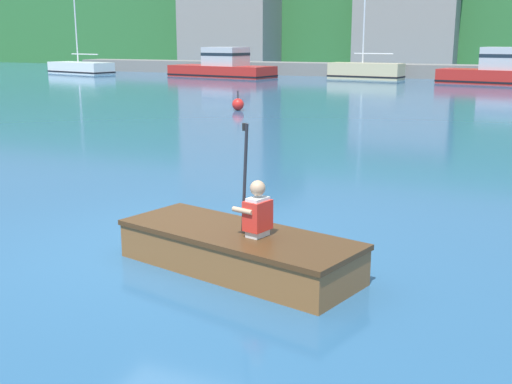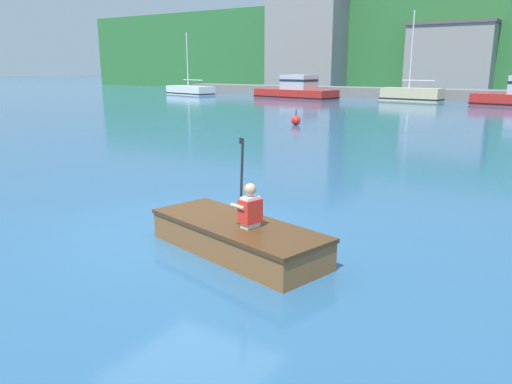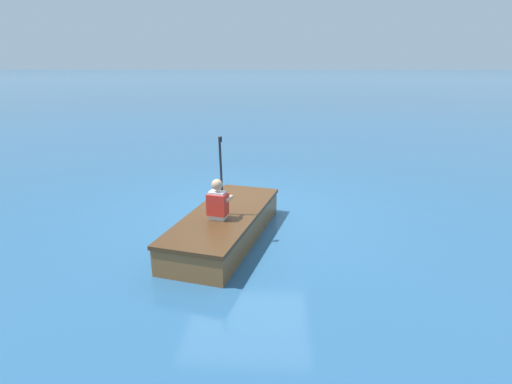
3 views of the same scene
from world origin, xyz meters
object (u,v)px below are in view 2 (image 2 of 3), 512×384
moored_boat_dock_east_inner (411,95)px  rowboat_foreground (235,235)px  channel_buoy (296,120)px  person_paddler (250,207)px  moored_boat_dock_west_inner (296,90)px  moored_boat_outer_slip_west (190,90)px

moored_boat_dock_east_inner → rowboat_foreground: moored_boat_dock_east_inner is taller
moored_boat_dock_east_inner → channel_buoy: moored_boat_dock_east_inner is taller
moored_boat_dock_east_inner → person_paddler: bearing=-77.1°
moored_boat_dock_west_inner → moored_boat_dock_east_inner: size_ratio=1.14×
moored_boat_dock_east_inner → channel_buoy: bearing=-88.3°
moored_boat_outer_slip_west → rowboat_foreground: (29.39, -33.50, -0.16)m
moored_boat_outer_slip_west → person_paddler: moored_boat_outer_slip_west is taller
moored_boat_dock_west_inner → rowboat_foreground: moored_boat_dock_west_inner is taller
moored_boat_dock_west_inner → moored_boat_outer_slip_west: size_ratio=1.33×
moored_boat_outer_slip_west → rowboat_foreground: moored_boat_outer_slip_west is taller
moored_boat_dock_west_inner → person_paddler: moored_boat_dock_west_inner is taller
moored_boat_dock_west_inner → person_paddler: 38.51m
moored_boat_outer_slip_west → person_paddler: size_ratio=4.85×
moored_boat_dock_east_inner → moored_boat_outer_slip_west: (-21.52, -2.23, -0.10)m
moored_boat_dock_west_inner → person_paddler: size_ratio=6.45×
moored_boat_outer_slip_west → rowboat_foreground: size_ratio=1.96×
moored_boat_dock_east_inner → rowboat_foreground: bearing=-77.6°
moored_boat_dock_west_inner → moored_boat_outer_slip_west: 11.85m
moored_boat_outer_slip_west → rowboat_foreground: bearing=-48.7°
moored_boat_dock_west_inner → channel_buoy: (10.28, -18.88, -0.47)m
rowboat_foreground → person_paddler: (0.31, -0.08, 0.48)m
moored_boat_outer_slip_west → moored_boat_dock_west_inner: bearing=2.6°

